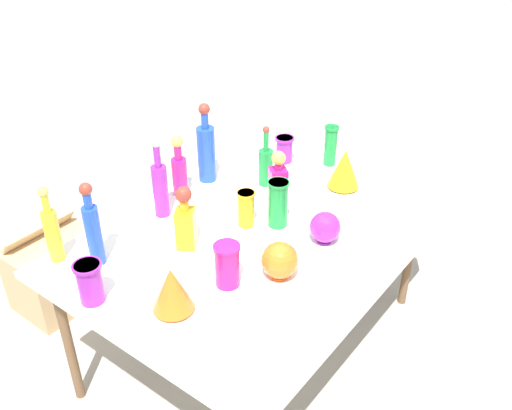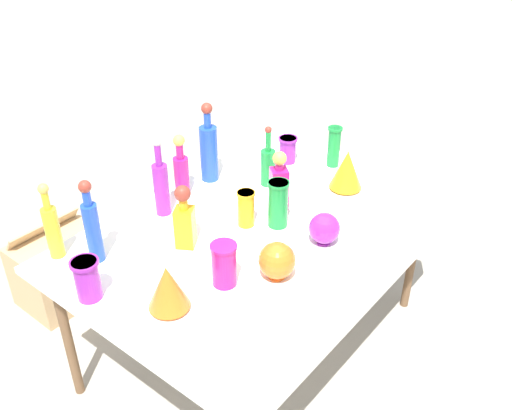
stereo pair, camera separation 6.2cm
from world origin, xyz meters
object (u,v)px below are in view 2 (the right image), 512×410
(square_decanter_0, at_px, (279,182))
(slender_vase_0, at_px, (246,207))
(tall_bottle_0, at_px, (92,226))
(round_bowl_0, at_px, (277,261))
(tall_bottle_3, at_px, (268,165))
(tall_bottle_4, at_px, (209,150))
(round_bowl_1, at_px, (324,228))
(cardboard_box_behind_left, at_px, (63,268))
(tall_bottle_2, at_px, (181,170))
(tall_bottle_5, at_px, (161,186))
(slender_vase_1, at_px, (334,146))
(slender_vase_5, at_px, (288,149))
(fluted_vase_0, at_px, (168,287))
(tall_bottle_1, at_px, (52,227))
(slender_vase_4, at_px, (224,263))
(fluted_vase_1, at_px, (347,170))
(square_decanter_1, at_px, (185,219))
(slender_vase_2, at_px, (278,203))
(slender_vase_3, at_px, (87,278))

(square_decanter_0, xyz_separation_m, slender_vase_0, (-0.21, 0.02, -0.04))
(tall_bottle_0, height_order, round_bowl_0, tall_bottle_0)
(tall_bottle_0, xyz_separation_m, tall_bottle_3, (0.93, -0.17, -0.05))
(tall_bottle_3, xyz_separation_m, tall_bottle_4, (-0.14, 0.26, 0.06))
(tall_bottle_0, bearing_deg, round_bowl_1, -44.16)
(cardboard_box_behind_left, bearing_deg, tall_bottle_4, -49.47)
(tall_bottle_2, height_order, tall_bottle_5, tall_bottle_5)
(cardboard_box_behind_left, bearing_deg, tall_bottle_3, -52.55)
(tall_bottle_4, bearing_deg, slender_vase_1, -38.25)
(slender_vase_0, distance_m, slender_vase_5, 0.64)
(square_decanter_0, height_order, slender_vase_0, square_decanter_0)
(fluted_vase_0, height_order, round_bowl_0, fluted_vase_0)
(square_decanter_0, xyz_separation_m, slender_vase_5, (0.39, 0.24, -0.05))
(square_decanter_0, xyz_separation_m, round_bowl_1, (-0.11, -0.33, -0.06))
(tall_bottle_3, height_order, slender_vase_1, tall_bottle_3)
(tall_bottle_1, bearing_deg, slender_vase_0, -34.86)
(round_bowl_0, bearing_deg, tall_bottle_3, 40.67)
(tall_bottle_4, bearing_deg, cardboard_box_behind_left, 130.53)
(tall_bottle_4, bearing_deg, slender_vase_0, -116.52)
(tall_bottle_0, xyz_separation_m, tall_bottle_2, (0.60, 0.10, -0.03))
(tall_bottle_5, bearing_deg, slender_vase_4, -109.72)
(slender_vase_4, bearing_deg, round_bowl_0, -40.74)
(tall_bottle_5, distance_m, fluted_vase_1, 0.90)
(fluted_vase_0, bearing_deg, round_bowl_1, -17.10)
(square_decanter_1, bearing_deg, round_bowl_1, -49.56)
(square_decanter_1, xyz_separation_m, fluted_vase_1, (0.83, -0.28, -0.02))
(tall_bottle_3, bearing_deg, tall_bottle_5, 157.62)
(tall_bottle_1, distance_m, tall_bottle_4, 0.87)
(square_decanter_0, bearing_deg, tall_bottle_1, 150.99)
(tall_bottle_3, bearing_deg, tall_bottle_0, 169.84)
(tall_bottle_2, bearing_deg, fluted_vase_0, -138.26)
(slender_vase_1, bearing_deg, slender_vase_5, 118.76)
(slender_vase_2, distance_m, slender_vase_5, 0.62)
(slender_vase_4, height_order, fluted_vase_1, fluted_vase_1)
(fluted_vase_0, bearing_deg, slender_vase_5, 16.03)
(tall_bottle_1, relative_size, slender_vase_4, 1.89)
(fluted_vase_1, distance_m, cardboard_box_behind_left, 1.68)
(tall_bottle_1, height_order, square_decanter_1, tall_bottle_1)
(tall_bottle_5, xyz_separation_m, slender_vase_4, (-0.20, -0.56, -0.05))
(tall_bottle_0, distance_m, slender_vase_3, 0.25)
(tall_bottle_4, xyz_separation_m, slender_vase_0, (-0.20, -0.41, -0.08))
(tall_bottle_2, xyz_separation_m, tall_bottle_5, (-0.18, -0.06, 0.01))
(square_decanter_1, xyz_separation_m, cardboard_box_behind_left, (-0.07, 0.96, -0.70))
(tall_bottle_0, height_order, round_bowl_1, tall_bottle_0)
(slender_vase_5, bearing_deg, fluted_vase_1, -97.55)
(square_decanter_0, relative_size, slender_vase_1, 1.32)
(tall_bottle_1, distance_m, cardboard_box_behind_left, 0.98)
(square_decanter_1, xyz_separation_m, slender_vase_0, (0.28, -0.10, -0.04))
(slender_vase_1, relative_size, fluted_vase_0, 1.15)
(round_bowl_0, height_order, round_bowl_1, round_bowl_0)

